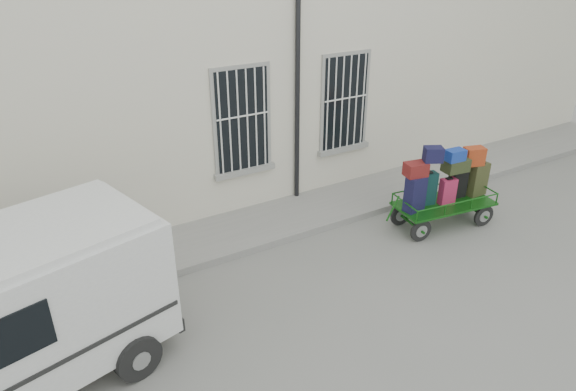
# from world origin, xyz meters

# --- Properties ---
(ground) EXTENTS (80.00, 80.00, 0.00)m
(ground) POSITION_xyz_m (0.00, 0.00, 0.00)
(ground) COLOR slate
(ground) RESTS_ON ground
(building) EXTENTS (24.00, 5.15, 6.00)m
(building) POSITION_xyz_m (0.00, 5.50, 3.00)
(building) COLOR beige
(building) RESTS_ON ground
(sidewalk) EXTENTS (24.00, 1.70, 0.15)m
(sidewalk) POSITION_xyz_m (0.00, 2.20, 0.07)
(sidewalk) COLOR gray
(sidewalk) RESTS_ON ground
(luggage_cart) EXTENTS (2.60, 1.26, 1.93)m
(luggage_cart) POSITION_xyz_m (3.09, 0.30, 0.95)
(luggage_cart) COLOR black
(luggage_cart) RESTS_ON ground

